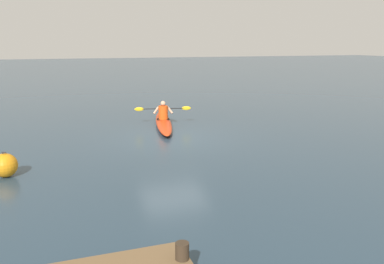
% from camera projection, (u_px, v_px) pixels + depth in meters
% --- Properties ---
extents(ground_plane, '(160.00, 160.00, 0.00)m').
position_uv_depth(ground_plane, '(173.00, 138.00, 14.75)').
color(ground_plane, '#283D4C').
extents(kayak, '(1.66, 5.05, 0.29)m').
position_uv_depth(kayak, '(163.00, 123.00, 16.81)').
color(kayak, red).
rests_on(kayak, ground).
extents(kayaker, '(2.40, 0.67, 0.79)m').
position_uv_depth(kayaker, '(163.00, 111.00, 16.78)').
color(kayaker, '#E04C14').
rests_on(kayaker, kayak).
extents(mooring_buoy_channel_marker, '(0.64, 0.64, 0.68)m').
position_uv_depth(mooring_buoy_channel_marker, '(5.00, 165.00, 10.37)').
color(mooring_buoy_channel_marker, orange).
rests_on(mooring_buoy_channel_marker, ground).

